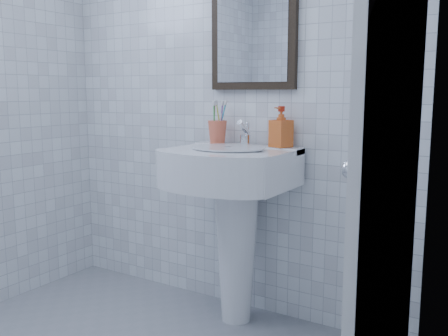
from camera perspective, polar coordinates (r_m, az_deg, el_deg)
The scene contains 10 objects.
wall_back at distance 2.82m, azimuth -0.00°, elevation 9.14°, with size 2.20×0.02×2.50m, color silver.
wall_right at distance 1.26m, azimuth 13.88°, elevation 9.42°, with size 0.02×2.40×2.50m, color silver.
washbasin at distance 2.61m, azimuth 1.14°, elevation -4.32°, with size 0.62×0.45×0.95m.
faucet at distance 2.65m, azimuth 2.42°, elevation 3.77°, with size 0.06×0.12×0.14m.
toothbrush_cup at distance 2.75m, azimuth -0.76°, elevation 4.13°, with size 0.10×0.10×0.13m, color #DD5F3F, non-canonical shape.
soap_dispenser at distance 2.58m, azimuth 6.54°, elevation 4.67°, with size 0.09×0.10×0.21m, color #BC4012.
wall_mirror at distance 2.73m, azimuth 3.34°, elevation 15.46°, with size 0.50×0.04×0.62m.
bathroom_door at distance 1.81m, azimuth 18.45°, elevation 0.99°, with size 0.04×0.80×2.00m, color silver.
towel_ring at distance 1.94m, azimuth 18.88°, elevation 2.94°, with size 0.18×0.18×0.01m, color silver.
hand_towel at distance 1.97m, azimuth 18.05°, elevation -2.24°, with size 0.03×0.16×0.38m, color beige.
Camera 1 is at (1.49, -1.20, 1.23)m, focal length 40.00 mm.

